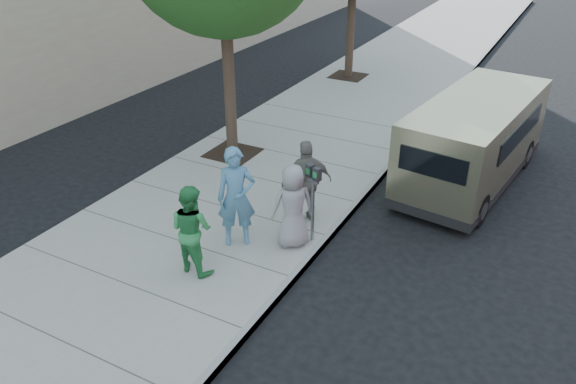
{
  "coord_description": "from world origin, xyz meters",
  "views": [
    {
      "loc": [
        5.1,
        -8.46,
        6.08
      ],
      "look_at": [
        0.76,
        -0.34,
        1.1
      ],
      "focal_mm": 35.0,
      "sensor_mm": 36.0,
      "label": 1
    }
  ],
  "objects_px": {
    "person_green_shirt": "(192,229)",
    "person_striped_polo": "(307,182)",
    "van": "(475,139)",
    "parking_meter": "(313,188)",
    "person_gray_shirt": "(293,206)",
    "person_officer": "(236,197)"
  },
  "relations": [
    {
      "from": "parking_meter",
      "to": "person_gray_shirt",
      "type": "xyz_separation_m",
      "value": [
        -0.27,
        -0.29,
        -0.32
      ]
    },
    {
      "from": "person_officer",
      "to": "person_striped_polo",
      "type": "distance_m",
      "value": 1.55
    },
    {
      "from": "person_green_shirt",
      "to": "person_striped_polo",
      "type": "bearing_deg",
      "value": -105.52
    },
    {
      "from": "parking_meter",
      "to": "person_green_shirt",
      "type": "xyz_separation_m",
      "value": [
        -1.42,
        -1.81,
        -0.31
      ]
    },
    {
      "from": "person_officer",
      "to": "person_green_shirt",
      "type": "xyz_separation_m",
      "value": [
        -0.22,
        -1.08,
        -0.15
      ]
    },
    {
      "from": "van",
      "to": "person_officer",
      "type": "bearing_deg",
      "value": -115.93
    },
    {
      "from": "person_green_shirt",
      "to": "person_officer",
      "type": "bearing_deg",
      "value": -94.68
    },
    {
      "from": "parking_meter",
      "to": "van",
      "type": "xyz_separation_m",
      "value": [
        2.06,
        4.24,
        -0.21
      ]
    },
    {
      "from": "parking_meter",
      "to": "person_green_shirt",
      "type": "height_order",
      "value": "person_green_shirt"
    },
    {
      "from": "parking_meter",
      "to": "person_gray_shirt",
      "type": "relative_size",
      "value": 0.96
    },
    {
      "from": "van",
      "to": "person_gray_shirt",
      "type": "distance_m",
      "value": 5.1
    },
    {
      "from": "parking_meter",
      "to": "person_gray_shirt",
      "type": "bearing_deg",
      "value": -111.23
    },
    {
      "from": "van",
      "to": "person_green_shirt",
      "type": "xyz_separation_m",
      "value": [
        -3.48,
        -6.05,
        -0.1
      ]
    },
    {
      "from": "person_striped_polo",
      "to": "person_officer",
      "type": "bearing_deg",
      "value": 18.47
    },
    {
      "from": "person_officer",
      "to": "person_green_shirt",
      "type": "height_order",
      "value": "person_officer"
    },
    {
      "from": "person_green_shirt",
      "to": "person_striped_polo",
      "type": "distance_m",
      "value": 2.61
    },
    {
      "from": "van",
      "to": "person_green_shirt",
      "type": "height_order",
      "value": "van"
    },
    {
      "from": "parking_meter",
      "to": "van",
      "type": "height_order",
      "value": "van"
    },
    {
      "from": "person_gray_shirt",
      "to": "person_striped_polo",
      "type": "height_order",
      "value": "person_striped_polo"
    },
    {
      "from": "person_gray_shirt",
      "to": "parking_meter",
      "type": "bearing_deg",
      "value": -178.38
    },
    {
      "from": "person_gray_shirt",
      "to": "person_striped_polo",
      "type": "relative_size",
      "value": 0.94
    },
    {
      "from": "person_officer",
      "to": "person_green_shirt",
      "type": "bearing_deg",
      "value": -135.42
    }
  ]
}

